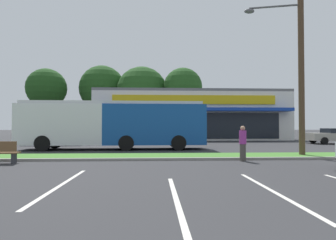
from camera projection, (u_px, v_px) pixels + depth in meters
name	position (u px, v px, depth m)	size (l,w,h in m)	color
grass_median	(203.00, 156.00, 14.28)	(56.00, 2.20, 0.12)	#427A2D
curb_lip	(208.00, 159.00, 13.06)	(56.00, 0.24, 0.12)	gray
parking_stripe_0	(61.00, 185.00, 7.56)	(0.12, 4.80, 0.01)	silver
parking_stripe_1	(176.00, 199.00, 6.04)	(0.12, 4.80, 0.01)	silver
parking_stripe_2	(273.00, 191.00, 6.78)	(0.12, 4.80, 0.01)	silver
storefront_building	(188.00, 116.00, 36.10)	(22.36, 12.74, 5.78)	silver
tree_far_left	(47.00, 88.00, 44.51)	(6.27, 6.27, 10.79)	#473323
tree_left	(102.00, 88.00, 46.48)	(7.55, 7.55, 11.68)	#473323
tree_mid_left	(142.00, 92.00, 45.02)	(8.28, 8.28, 11.18)	#473323
tree_mid	(183.00, 87.00, 43.41)	(6.05, 6.05, 10.68)	#473323
utility_pole	(298.00, 44.00, 14.61)	(3.15, 2.37, 11.08)	#4C3826
city_bus	(114.00, 124.00, 19.17)	(12.48, 2.88, 3.25)	#144793
car_1	(55.00, 136.00, 23.62)	(4.76, 1.91, 1.47)	navy
car_2	(335.00, 136.00, 25.24)	(4.73, 1.98, 1.40)	#9E998C
pedestrian_near_bench	(243.00, 143.00, 12.73)	(0.32, 0.32, 1.61)	#47423D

